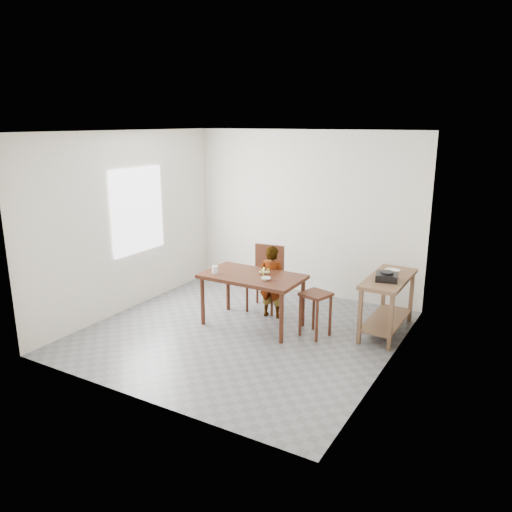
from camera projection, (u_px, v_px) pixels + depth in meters
The scene contains 17 objects.
floor at pixel (242, 333), 6.91m from camera, with size 4.00×4.00×0.04m, color slate.
ceiling at pixel (240, 130), 6.19m from camera, with size 4.00×4.00×0.04m, color white.
wall_back at pixel (305, 213), 8.24m from camera, with size 4.00×0.04×2.70m, color silver.
wall_front at pixel (132, 278), 4.86m from camera, with size 4.00×0.04×2.70m, color silver.
wall_left at pixel (127, 222), 7.52m from camera, with size 0.04×4.00×2.70m, color silver.
wall_right at pixel (394, 257), 5.57m from camera, with size 0.04×4.00×2.70m, color silver.
window_pane at pixel (138, 211), 7.63m from camera, with size 0.02×1.10×1.30m, color white.
dining_table at pixel (252, 300), 7.05m from camera, with size 1.40×0.80×0.75m, color #411D10, non-canonical shape.
prep_counter at pixel (387, 305), 6.80m from camera, with size 0.50×1.20×0.80m, color brown, non-canonical shape.
child at pixel (272, 282), 7.32m from camera, with size 0.40×0.26×1.09m, color white.
dining_chair at pixel (264, 279), 7.63m from camera, with size 0.47×0.47×0.98m, color #411D10, non-canonical shape.
stool at pixel (315, 314), 6.72m from camera, with size 0.35×0.35×0.61m, color #411D10, non-canonical shape.
glass_tumbler at pixel (215, 270), 7.02m from camera, with size 0.08×0.08×0.10m, color white.
small_bowl at pixel (266, 279), 6.72m from camera, with size 0.13×0.13×0.04m, color white.
banana at pixel (264, 272), 6.98m from camera, with size 0.17×0.12×0.06m, color #F7E35E, non-canonical shape.
serving_bowl at pixel (392, 271), 6.86m from camera, with size 0.20×0.20×0.05m, color white.
gas_burner at pixel (387, 277), 6.54m from camera, with size 0.28×0.28×0.09m, color black.
Camera 1 is at (3.36, -5.43, 2.82)m, focal length 35.00 mm.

